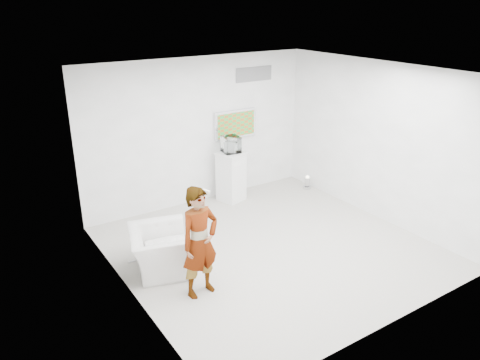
{
  "coord_description": "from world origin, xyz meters",
  "views": [
    {
      "loc": [
        -4.36,
        -5.67,
        4.03
      ],
      "look_at": [
        -0.24,
        0.6,
        1.11
      ],
      "focal_mm": 35.0,
      "sensor_mm": 36.0,
      "label": 1
    }
  ],
  "objects_px": {
    "floor_uplight": "(307,182)",
    "tv": "(235,124)",
    "armchair": "(160,250)",
    "pedestal": "(231,176)",
    "person": "(200,242)"
  },
  "relations": [
    {
      "from": "person",
      "to": "floor_uplight",
      "type": "height_order",
      "value": "person"
    },
    {
      "from": "armchair",
      "to": "floor_uplight",
      "type": "distance_m",
      "value": 4.38
    },
    {
      "from": "person",
      "to": "pedestal",
      "type": "relative_size",
      "value": 1.55
    },
    {
      "from": "tv",
      "to": "armchair",
      "type": "distance_m",
      "value": 3.6
    },
    {
      "from": "armchair",
      "to": "floor_uplight",
      "type": "relative_size",
      "value": 3.49
    },
    {
      "from": "floor_uplight",
      "to": "armchair",
      "type": "bearing_deg",
      "value": -162.75
    },
    {
      "from": "floor_uplight",
      "to": "tv",
      "type": "bearing_deg",
      "value": 153.29
    },
    {
      "from": "person",
      "to": "armchair",
      "type": "distance_m",
      "value": 1.06
    },
    {
      "from": "tv",
      "to": "pedestal",
      "type": "distance_m",
      "value": 1.11
    },
    {
      "from": "floor_uplight",
      "to": "person",
      "type": "bearing_deg",
      "value": -150.75
    },
    {
      "from": "person",
      "to": "armchair",
      "type": "height_order",
      "value": "person"
    },
    {
      "from": "pedestal",
      "to": "floor_uplight",
      "type": "distance_m",
      "value": 1.86
    },
    {
      "from": "tv",
      "to": "armchair",
      "type": "relative_size",
      "value": 0.96
    },
    {
      "from": "armchair",
      "to": "pedestal",
      "type": "distance_m",
      "value": 2.96
    },
    {
      "from": "armchair",
      "to": "floor_uplight",
      "type": "xyz_separation_m",
      "value": [
        4.18,
        1.3,
        -0.19
      ]
    }
  ]
}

